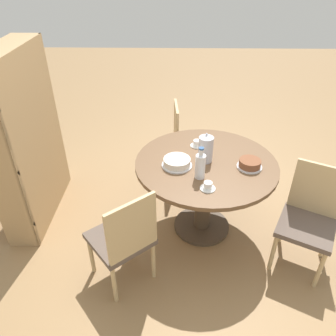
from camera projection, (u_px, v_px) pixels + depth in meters
ground_plane at (201, 226)px, 3.20m from camera, size 14.00×14.00×0.00m
dining_table at (205, 178)px, 2.87m from camera, size 1.21×1.21×0.75m
chair_a at (309, 217)px, 2.63m from camera, size 0.57×0.57×0.89m
chair_b at (188, 141)px, 3.68m from camera, size 0.45×0.45×0.89m
chair_c at (124, 238)px, 2.43m from camera, size 0.59×0.59×0.89m
bookshelf at (28, 141)px, 2.97m from camera, size 1.05×0.28×1.63m
coffee_pot at (206, 148)px, 2.73m from camera, size 0.12×0.12×0.26m
water_bottle at (200, 166)px, 2.53m from camera, size 0.08×0.08×0.27m
cake_main at (177, 162)px, 2.71m from camera, size 0.25×0.25×0.07m
cake_second at (250, 164)px, 2.69m from camera, size 0.21×0.21×0.07m
cup_a at (208, 186)px, 2.45m from camera, size 0.12×0.12×0.06m
cup_b at (197, 144)px, 2.99m from camera, size 0.12×0.12×0.06m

